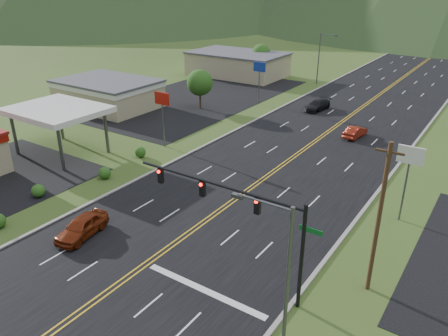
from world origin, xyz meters
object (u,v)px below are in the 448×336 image
Objects in this scene: traffic_signal at (242,211)px; streetlight_west at (321,55)px; gas_canopy at (57,111)px; car_red_near at (82,227)px; car_dark_mid at (317,105)px; car_red_far at (355,132)px; streetlight_east at (282,275)px.

streetlight_west is at bearing 107.97° from traffic_signal.
streetlight_west is 0.90× the size of gas_canopy.
car_red_near reaches higher than car_dark_mid.
car_red_far is at bearing -36.65° from car_dark_mid.
car_dark_mid is at bearing 110.36° from streetlight_east.
car_red_near is at bearing -84.90° from streetlight_west.
streetlight_east is at bearing -15.99° from car_red_near.
streetlight_east reaches higher than car_dark_mid.
streetlight_west is at bearing 120.12° from car_dark_mid.
car_red_far is at bearing 42.58° from gas_canopy.
traffic_signal reaches higher than gas_canopy.
car_red_near is (15.51, -10.09, -4.08)m from gas_canopy.
gas_canopy is 18.95m from car_red_near.
car_red_near is at bearing 80.76° from car_red_far.
gas_canopy reaches higher than car_red_near.
traffic_signal is 1.46× the size of streetlight_west.
gas_canopy is at bearing 160.12° from streetlight_east.
traffic_signal is 31.88m from car_red_far.
car_dark_mid is (1.42, 41.89, -0.06)m from car_red_near.
traffic_signal is 1.31× the size of gas_canopy.
car_dark_mid is at bearing -37.29° from car_red_far.
streetlight_west reaches higher than traffic_signal.
streetlight_west is 29.24m from car_red_far.
streetlight_east is at bearing -69.14° from streetlight_west.
gas_canopy is 2.14× the size of car_red_near.
car_red_far is (-7.72, 35.39, -4.50)m from streetlight_east.
gas_canopy is at bearing 137.11° from car_red_near.
car_red_near is (-17.67, 1.91, -4.38)m from streetlight_east.
streetlight_east is 2.18× the size of car_red_far.
car_red_far is (9.94, 33.48, -0.12)m from car_red_near.
traffic_signal is at bearing 102.81° from car_red_far.
streetlight_east is at bearing 109.61° from car_red_far.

